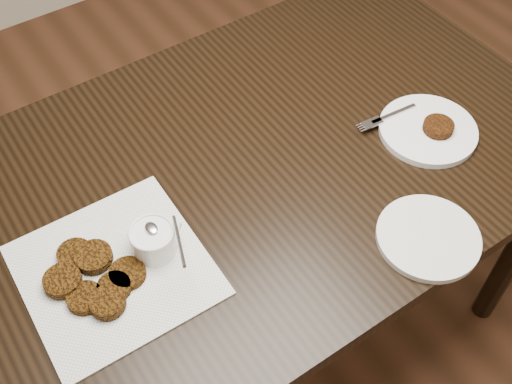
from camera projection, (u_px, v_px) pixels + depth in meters
floor at (294, 363)px, 1.81m from camera, size 4.00×4.00×0.00m
table at (262, 254)px, 1.61m from camera, size 1.33×0.85×0.75m
napkin at (115, 270)px, 1.14m from camera, size 0.33×0.33×0.00m
sauce_ramekin at (151, 231)px, 1.12m from camera, size 0.12×0.12×0.12m
patty_cluster at (94, 283)px, 1.10m from camera, size 0.28×0.28×0.02m
plate_with_patty at (429, 127)px, 1.34m from camera, size 0.23×0.23×0.03m
plate_empty at (428, 237)px, 1.18m from camera, size 0.26×0.26×0.01m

